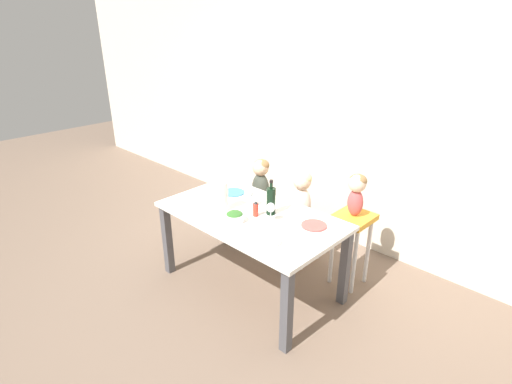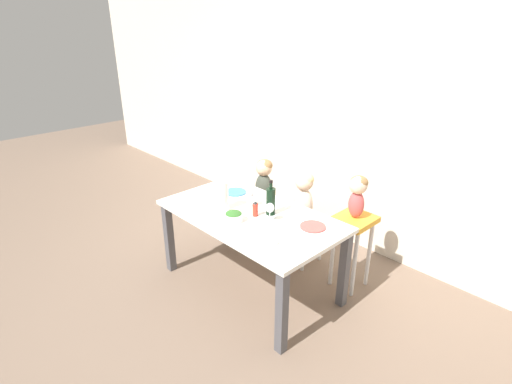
{
  "view_description": "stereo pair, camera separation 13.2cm",
  "coord_description": "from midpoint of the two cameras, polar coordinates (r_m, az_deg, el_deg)",
  "views": [
    {
      "loc": [
        2.14,
        -2.17,
        2.27
      ],
      "look_at": [
        0.0,
        0.07,
        0.92
      ],
      "focal_mm": 28.0,
      "sensor_mm": 36.0,
      "label": 1
    },
    {
      "loc": [
        2.23,
        -2.08,
        2.27
      ],
      "look_at": [
        0.0,
        0.07,
        0.92
      ],
      "focal_mm": 28.0,
      "sensor_mm": 36.0,
      "label": 2
    }
  ],
  "objects": [
    {
      "name": "ground_plane",
      "position": [
        3.8,
        -1.73,
        -13.17
      ],
      "size": [
        14.0,
        14.0,
        0.0
      ],
      "primitive_type": "plane",
      "color": "#705B4C"
    },
    {
      "name": "wall_back",
      "position": [
        4.22,
        11.63,
        10.47
      ],
      "size": [
        10.0,
        0.06,
        2.7
      ],
      "color": "beige",
      "rests_on": "ground_plane"
    },
    {
      "name": "dining_table",
      "position": [
        3.45,
        -1.86,
        -4.58
      ],
      "size": [
        1.58,
        0.88,
        0.74
      ],
      "color": "white",
      "rests_on": "ground_plane"
    },
    {
      "name": "chair_far_left",
      "position": [
        4.32,
        -0.23,
        -2.57
      ],
      "size": [
        0.36,
        0.41,
        0.44
      ],
      "color": "silver",
      "rests_on": "ground_plane"
    },
    {
      "name": "chair_far_center",
      "position": [
        4.0,
        5.38,
        -4.92
      ],
      "size": [
        0.36,
        0.41,
        0.44
      ],
      "color": "silver",
      "rests_on": "ground_plane"
    },
    {
      "name": "chair_right_highchair",
      "position": [
        3.64,
        12.55,
        -5.51
      ],
      "size": [
        0.31,
        0.35,
        0.69
      ],
      "color": "silver",
      "rests_on": "ground_plane"
    },
    {
      "name": "person_child_left",
      "position": [
        4.17,
        -0.22,
        1.81
      ],
      "size": [
        0.2,
        0.18,
        0.5
      ],
      "color": "#3D4238",
      "rests_on": "chair_far_left"
    },
    {
      "name": "person_child_center",
      "position": [
        3.85,
        5.59,
        -0.26
      ],
      "size": [
        0.2,
        0.18,
        0.5
      ],
      "color": "beige",
      "rests_on": "chair_far_center"
    },
    {
      "name": "person_baby_right",
      "position": [
        3.47,
        13.14,
        0.25
      ],
      "size": [
        0.15,
        0.16,
        0.38
      ],
      "color": "#C64C4C",
      "rests_on": "chair_right_highchair"
    },
    {
      "name": "wine_bottle",
      "position": [
        3.35,
        1.03,
        -1.22
      ],
      "size": [
        0.08,
        0.08,
        0.31
      ],
      "color": "black",
      "rests_on": "dining_table"
    },
    {
      "name": "paper_towel_roll",
      "position": [
        3.44,
        -5.98,
        -0.6
      ],
      "size": [
        0.11,
        0.11,
        0.26
      ],
      "color": "white",
      "rests_on": "dining_table"
    },
    {
      "name": "wine_glass_near",
      "position": [
        3.23,
        0.96,
        -2.32
      ],
      "size": [
        0.07,
        0.07,
        0.16
      ],
      "color": "white",
      "rests_on": "dining_table"
    },
    {
      "name": "wine_glass_far",
      "position": [
        3.49,
        -2.02,
        -0.32
      ],
      "size": [
        0.07,
        0.07,
        0.16
      ],
      "color": "white",
      "rests_on": "dining_table"
    },
    {
      "name": "salad_bowl_large",
      "position": [
        3.27,
        -4.24,
        -3.54
      ],
      "size": [
        0.16,
        0.16,
        0.09
      ],
      "color": "white",
      "rests_on": "dining_table"
    },
    {
      "name": "dinner_plate_front_left",
      "position": [
        3.63,
        -8.87,
        -1.57
      ],
      "size": [
        0.21,
        0.21,
        0.01
      ],
      "color": "silver",
      "rests_on": "dining_table"
    },
    {
      "name": "dinner_plate_back_left",
      "position": [
        3.81,
        -4.2,
        -0.06
      ],
      "size": [
        0.21,
        0.21,
        0.01
      ],
      "color": "teal",
      "rests_on": "dining_table"
    },
    {
      "name": "dinner_plate_back_right",
      "position": [
        3.23,
        7.14,
        -4.77
      ],
      "size": [
        0.21,
        0.21,
        0.01
      ],
      "color": "#D14C47",
      "rests_on": "dining_table"
    },
    {
      "name": "dinner_plate_front_right",
      "position": [
        3.0,
        0.46,
        -6.95
      ],
      "size": [
        0.21,
        0.21,
        0.01
      ],
      "color": "silver",
      "rests_on": "dining_table"
    },
    {
      "name": "condiment_bottle_hot_sauce",
      "position": [
        3.34,
        -1.2,
        -2.44
      ],
      "size": [
        0.05,
        0.05,
        0.14
      ],
      "color": "red",
      "rests_on": "dining_table"
    }
  ]
}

